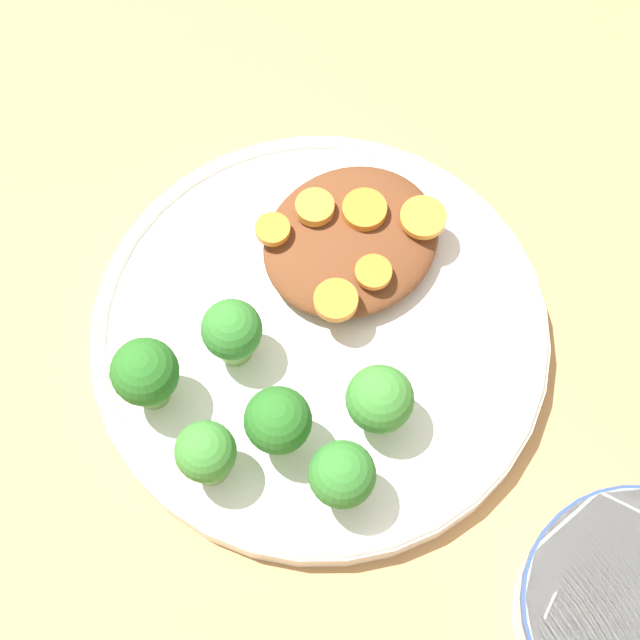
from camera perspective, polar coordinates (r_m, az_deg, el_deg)
name	(u,v)px	position (r m, az deg, el deg)	size (l,w,h in m)	color
ground_plane	(320,342)	(0.62, 0.00, -1.17)	(4.00, 4.00, 0.00)	tan
plate	(320,334)	(0.61, 0.00, -0.77)	(0.26, 0.26, 0.02)	white
dip_bowl	(638,613)	(0.58, 16.61, -14.76)	(0.12, 0.12, 0.04)	white
stew_mound	(351,241)	(0.62, 1.67, 4.25)	(0.09, 0.11, 0.02)	brown
broccoli_floret_0	(232,332)	(0.58, -4.71, -0.63)	(0.03, 0.03, 0.05)	#7FA85B
broccoli_floret_1	(278,422)	(0.55, -2.25, -5.45)	(0.04, 0.04, 0.05)	#7FA85B
broccoli_floret_2	(380,400)	(0.56, 3.20, -4.27)	(0.04, 0.04, 0.05)	#7FA85B
broccoli_floret_3	(146,374)	(0.57, -9.28, -2.86)	(0.04, 0.04, 0.05)	#759E51
broccoli_floret_4	(342,476)	(0.55, 1.18, -8.32)	(0.03, 0.03, 0.05)	#759E51
broccoli_floret_5	(206,454)	(0.55, -6.08, -7.12)	(0.03, 0.03, 0.05)	#7FA85B
carrot_slice_0	(315,207)	(0.61, -0.28, 6.03)	(0.02, 0.02, 0.01)	orange
carrot_slice_1	(335,299)	(0.58, 0.78, 1.14)	(0.02, 0.02, 0.01)	orange
carrot_slice_2	(368,266)	(0.59, 2.55, 2.89)	(0.02, 0.02, 0.00)	orange
carrot_slice_3	(423,218)	(0.61, 5.52, 5.46)	(0.03, 0.03, 0.00)	orange
carrot_slice_4	(273,229)	(0.60, -2.54, 4.86)	(0.02, 0.02, 0.00)	orange
carrot_slice_5	(364,210)	(0.61, 2.39, 5.90)	(0.03, 0.03, 0.01)	orange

